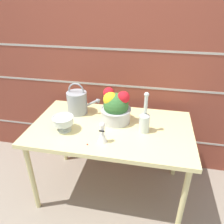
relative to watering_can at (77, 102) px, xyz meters
The scene contains 9 objects.
ground_plane 0.94m from the watering_can, 27.39° to the right, with size 12.00×12.00×0.00m, color gray.
brick_wall 0.56m from the watering_can, 44.33° to the left, with size 3.60×0.08×2.20m.
patio_table 0.44m from the watering_can, 27.39° to the right, with size 1.36×0.79×0.74m.
watering_can is the anchor object (origin of this frame).
crystal_pedestal_bowl 0.31m from the watering_can, 92.49° to the right, with size 0.18×0.18×0.13m.
flower_planter 0.39m from the watering_can, 12.74° to the right, with size 0.27×0.27×0.30m.
glass_decanter 0.66m from the watering_can, 17.60° to the right, with size 0.09×0.09×0.35m.
figurine_vase 0.53m from the watering_can, 50.60° to the right, with size 0.08×0.08×0.17m.
fallen_petal 0.54m from the watering_can, 63.52° to the right, with size 0.01×0.01×0.01m.
Camera 1 is at (0.32, -1.54, 1.73)m, focal length 35.00 mm.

